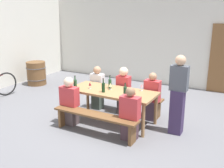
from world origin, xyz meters
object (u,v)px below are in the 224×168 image
object	(u,v)px
wine_glass_2	(110,85)
seated_guest_far_2	(152,98)
standing_host	(178,96)
bench_near	(95,118)
wine_glass_0	(134,93)
wine_glass_1	(142,86)
wine_glass_3	(90,84)
bench_far	(126,98)
seated_guest_near_0	(70,102)
seated_guest_near_1	(130,115)
seated_guest_far_0	(97,88)
wine_bottle_1	(103,87)
tasting_table	(112,94)
wine_bottle_3	(125,92)
wine_barrel	(36,73)
wine_bottle_2	(110,83)
seated_guest_far_1	(123,91)
wine_bottle_0	(75,85)

from	to	relation	value
wine_glass_2	seated_guest_far_2	distance (m)	1.01
standing_host	bench_near	bearing A→B (deg)	31.51
wine_glass_0	wine_glass_1	world-z (taller)	wine_glass_0
wine_glass_2	wine_glass_3	distance (m)	0.47
bench_far	seated_guest_near_0	xyz separation A→B (m)	(-0.75, -1.29, 0.16)
wine_glass_1	seated_guest_far_2	world-z (taller)	seated_guest_far_2
seated_guest_near_1	seated_guest_far_0	xyz separation A→B (m)	(-1.46, 1.14, 0.03)
wine_bottle_1	tasting_table	bearing A→B (deg)	62.84
wine_glass_1	wine_glass_2	xyz separation A→B (m)	(-0.65, -0.26, -0.01)
wine_bottle_3	wine_glass_1	xyz separation A→B (m)	(0.10, 0.62, -0.01)
wine_glass_0	wine_barrel	bearing A→B (deg)	158.71
seated_guest_near_0	wine_barrel	world-z (taller)	seated_guest_near_0
wine_bottle_2	wine_barrel	world-z (taller)	wine_bottle_2
wine_barrel	wine_bottle_3	bearing A→B (deg)	-22.80
seated_guest_near_0	wine_glass_0	bearing A→B (deg)	-77.11
seated_guest_far_0	seated_guest_far_1	xyz separation A→B (m)	(0.75, 0.00, 0.04)
wine_glass_0	wine_glass_1	xyz separation A→B (m)	(-0.07, 0.55, 0.00)
wine_bottle_3	seated_guest_far_2	size ratio (longest dim) A/B	0.28
tasting_table	wine_glass_2	size ratio (longest dim) A/B	13.07
wine_glass_1	wine_bottle_3	bearing A→B (deg)	-99.46
wine_bottle_3	seated_guest_far_0	size ratio (longest dim) A/B	0.28
wine_bottle_1	wine_bottle_2	world-z (taller)	wine_bottle_1
bench_far	wine_bottle_3	bearing A→B (deg)	-65.16
tasting_table	standing_host	world-z (taller)	standing_host
seated_guest_far_0	wine_glass_2	bearing A→B (deg)	52.37
wine_glass_2	standing_host	xyz separation A→B (m)	(1.50, 0.11, -0.05)
bench_near	seated_guest_far_1	distance (m)	1.31
seated_guest_far_2	wine_glass_2	bearing A→B (deg)	-57.06
seated_guest_far_1	wine_barrel	distance (m)	3.94
tasting_table	wine_glass_0	size ratio (longest dim) A/B	12.34
wine_glass_1	seated_guest_near_1	bearing A→B (deg)	-81.15
wine_glass_0	seated_guest_far_2	bearing A→B (deg)	84.08
seated_guest_near_0	seated_guest_far_2	size ratio (longest dim) A/B	0.97
bench_near	standing_host	xyz separation A→B (m)	(1.43, 0.88, 0.45)
tasting_table	wine_bottle_2	bearing A→B (deg)	134.21
wine_bottle_1	standing_host	bearing A→B (deg)	13.23
tasting_table	wine_glass_0	distance (m)	0.72
bench_near	seated_guest_far_2	size ratio (longest dim) A/B	1.67
wine_bottle_3	seated_guest_near_1	bearing A→B (deg)	-47.17
wine_glass_2	standing_host	world-z (taller)	standing_host
wine_bottle_2	seated_guest_near_0	world-z (taller)	seated_guest_near_0
wine_glass_1	wine_glass_2	world-z (taller)	wine_glass_1
bench_near	wine_glass_3	world-z (taller)	wine_glass_3
wine_bottle_0	wine_barrel	size ratio (longest dim) A/B	0.42
wine_glass_0	seated_guest_near_0	distance (m)	1.48
wine_glass_0	wine_bottle_1	bearing A→B (deg)	176.49
wine_bottle_0	standing_host	bearing A→B (deg)	13.39
seated_guest_far_0	tasting_table	bearing A→B (deg)	52.69
bench_far	wine_bottle_3	size ratio (longest dim) A/B	5.97
bench_far	wine_glass_2	world-z (taller)	wine_glass_2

